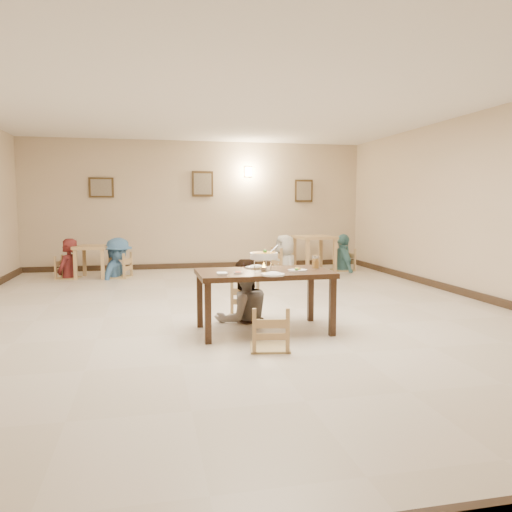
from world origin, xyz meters
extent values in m
plane|color=beige|center=(0.00, 0.00, 0.00)|extent=(10.00, 10.00, 0.00)
plane|color=silver|center=(0.00, 0.00, 3.00)|extent=(10.00, 10.00, 0.00)
plane|color=#C9B295|center=(0.00, 5.00, 1.50)|extent=(10.00, 0.00, 10.00)
plane|color=#C9B295|center=(0.00, -5.00, 1.50)|extent=(10.00, 0.00, 10.00)
plane|color=#C9B295|center=(4.00, 0.00, 1.50)|extent=(0.00, 10.00, 10.00)
cube|color=#302115|center=(0.00, 4.97, 0.06)|extent=(8.00, 0.06, 0.12)
cube|color=#302115|center=(3.97, 0.00, 0.06)|extent=(0.06, 10.00, 0.12)
cube|color=#3A2914|center=(-2.20, 4.96, 1.90)|extent=(0.55, 0.03, 0.45)
cube|color=gray|center=(-2.20, 4.94, 1.90)|extent=(0.45, 0.01, 0.37)
cube|color=#3A2914|center=(0.10, 4.96, 2.00)|extent=(0.50, 0.03, 0.60)
cube|color=gray|center=(0.10, 4.94, 2.00)|extent=(0.41, 0.01, 0.49)
cube|color=#3A2914|center=(2.60, 4.96, 1.85)|extent=(0.45, 0.03, 0.55)
cube|color=gray|center=(2.60, 4.94, 1.85)|extent=(0.37, 0.01, 0.45)
cube|color=#FFD88C|center=(1.20, 4.96, 2.30)|extent=(0.16, 0.05, 0.22)
cube|color=#3A2416|center=(0.16, -1.17, 0.71)|extent=(1.59, 0.91, 0.06)
cube|color=#3A2416|center=(-0.56, -1.57, 0.34)|extent=(0.07, 0.07, 0.68)
cube|color=#3A2416|center=(0.90, -1.54, 0.34)|extent=(0.07, 0.07, 0.68)
cube|color=#3A2416|center=(-0.57, -0.80, 0.34)|extent=(0.07, 0.07, 0.68)
cube|color=#3A2416|center=(0.88, -0.78, 0.34)|extent=(0.07, 0.07, 0.68)
cube|color=tan|center=(0.06, -0.46, 0.42)|extent=(0.43, 0.43, 0.05)
cube|color=tan|center=(0.06, -1.89, 0.41)|extent=(0.41, 0.41, 0.05)
imported|color=gray|center=(0.03, -0.54, 0.81)|extent=(0.91, 0.78, 1.63)
torus|color=silver|center=(0.17, -1.14, 0.88)|extent=(0.26, 0.26, 0.01)
cylinder|color=silver|center=(0.17, -1.14, 0.76)|extent=(0.07, 0.07, 0.04)
cone|color=#FFA526|center=(0.17, -1.14, 0.81)|extent=(0.04, 0.04, 0.06)
cylinder|color=white|center=(0.17, -1.14, 0.92)|extent=(0.33, 0.33, 0.08)
cylinder|color=#BB7113|center=(0.17, -1.14, 0.95)|extent=(0.29, 0.29, 0.02)
sphere|color=#2D7223|center=(0.18, -1.15, 0.97)|extent=(0.05, 0.05, 0.05)
cylinder|color=silver|center=(0.30, -1.08, 0.98)|extent=(0.15, 0.10, 0.11)
cylinder|color=silver|center=(0.27, -1.08, 0.81)|extent=(0.01, 0.01, 0.15)
cylinder|color=silver|center=(0.07, -1.08, 0.81)|extent=(0.01, 0.01, 0.15)
cylinder|color=silver|center=(0.17, -1.26, 0.81)|extent=(0.01, 0.01, 0.15)
cylinder|color=white|center=(0.13, -0.91, 0.75)|extent=(0.27, 0.27, 0.02)
ellipsoid|color=white|center=(0.13, -0.91, 0.76)|extent=(0.18, 0.15, 0.06)
cylinder|color=white|center=(0.18, -1.58, 0.75)|extent=(0.26, 0.26, 0.02)
ellipsoid|color=white|center=(0.18, -1.58, 0.75)|extent=(0.17, 0.14, 0.06)
cylinder|color=white|center=(0.55, -1.29, 0.75)|extent=(0.23, 0.23, 0.02)
sphere|color=#2D7223|center=(0.51, -1.35, 0.77)|extent=(0.04, 0.04, 0.04)
cylinder|color=white|center=(-0.18, -1.33, 0.75)|extent=(0.10, 0.10, 0.02)
cylinder|color=#AB1E00|center=(-0.18, -1.33, 0.75)|extent=(0.07, 0.07, 0.01)
cube|color=white|center=(-0.38, -1.41, 0.75)|extent=(0.12, 0.15, 0.03)
cube|color=silver|center=(-0.33, -1.34, 0.75)|extent=(0.03, 0.15, 0.01)
cube|color=silver|center=(-0.30, -1.34, 0.75)|extent=(0.03, 0.15, 0.01)
cylinder|color=white|center=(0.83, -1.12, 0.82)|extent=(0.08, 0.08, 0.16)
cylinder|color=orange|center=(0.83, -1.12, 0.80)|extent=(0.07, 0.07, 0.12)
cube|color=tan|center=(-2.31, 3.83, 0.64)|extent=(0.79, 0.79, 0.06)
cube|color=tan|center=(-2.63, 3.62, 0.31)|extent=(0.07, 0.07, 0.61)
cube|color=tan|center=(-2.09, 3.50, 0.31)|extent=(0.07, 0.07, 0.61)
cube|color=tan|center=(-2.52, 4.16, 0.31)|extent=(0.07, 0.07, 0.61)
cube|color=tan|center=(-1.98, 4.05, 0.31)|extent=(0.07, 0.07, 0.61)
cube|color=tan|center=(2.52, 3.87, 0.77)|extent=(0.91, 0.91, 0.06)
cube|color=tan|center=(2.23, 3.48, 0.37)|extent=(0.07, 0.07, 0.74)
cube|color=tan|center=(2.91, 3.58, 0.37)|extent=(0.07, 0.07, 0.74)
cube|color=tan|center=(2.14, 4.16, 0.37)|extent=(0.07, 0.07, 0.74)
cube|color=tan|center=(2.81, 4.25, 0.37)|extent=(0.07, 0.07, 0.74)
cube|color=tan|center=(-2.81, 3.83, 0.41)|extent=(0.42, 0.42, 0.05)
cube|color=tan|center=(-1.81, 3.75, 0.45)|extent=(0.46, 0.46, 0.05)
cube|color=tan|center=(1.84, 3.92, 0.48)|extent=(0.49, 0.49, 0.05)
cube|color=tan|center=(3.20, 3.82, 0.44)|extent=(0.45, 0.45, 0.05)
imported|color=maroon|center=(-2.81, 3.83, 0.83)|extent=(0.59, 0.71, 1.65)
imported|color=teal|center=(-1.81, 3.75, 0.83)|extent=(0.99, 1.23, 1.67)
imported|color=silver|center=(1.84, 3.92, 0.84)|extent=(0.70, 0.91, 1.67)
imported|color=teal|center=(3.20, 3.82, 0.84)|extent=(0.42, 0.99, 1.69)
camera|label=1|loc=(-1.17, -6.92, 1.54)|focal=35.00mm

